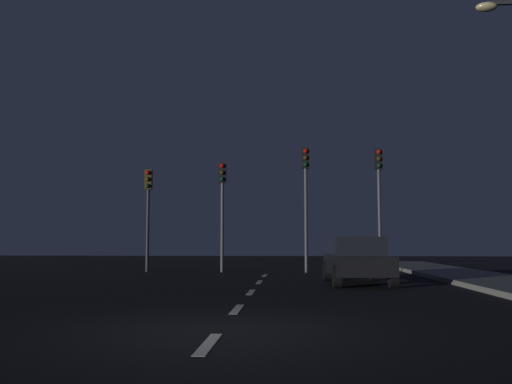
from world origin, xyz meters
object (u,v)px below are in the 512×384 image
at_px(traffic_signal_far_right, 379,186).
at_px(traffic_signal_center_right, 306,186).
at_px(traffic_signal_far_left, 148,199).
at_px(traffic_signal_center_left, 222,195).
at_px(car_stopped_ahead, 357,260).

bearing_deg(traffic_signal_far_right, traffic_signal_center_right, 180.00).
distance_m(traffic_signal_far_left, traffic_signal_center_left, 3.34).
relative_size(traffic_signal_far_left, traffic_signal_center_right, 0.83).
bearing_deg(traffic_signal_center_right, traffic_signal_far_right, -0.00).
bearing_deg(traffic_signal_far_left, car_stopped_ahead, -38.98).
xyz_separation_m(traffic_signal_center_left, traffic_signal_center_right, (3.69, 0.00, 0.40)).
xyz_separation_m(traffic_signal_far_left, car_stopped_ahead, (8.44, -6.83, -2.47)).
distance_m(traffic_signal_far_left, traffic_signal_far_right, 10.23).
xyz_separation_m(traffic_signal_far_left, traffic_signal_center_right, (7.03, 0.00, 0.58)).
bearing_deg(car_stopped_ahead, traffic_signal_far_left, 141.02).
bearing_deg(traffic_signal_far_left, traffic_signal_far_right, 0.01).
bearing_deg(traffic_signal_far_right, traffic_signal_center_left, -179.99).
relative_size(traffic_signal_far_right, car_stopped_ahead, 1.23).
height_order(traffic_signal_center_right, car_stopped_ahead, traffic_signal_center_right).
height_order(traffic_signal_far_right, car_stopped_ahead, traffic_signal_far_right).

